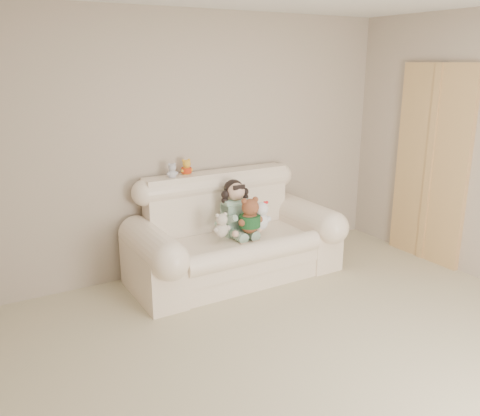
% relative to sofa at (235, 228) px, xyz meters
% --- Properties ---
extents(floor, '(5.00, 5.00, 0.00)m').
position_rel_sofa_xyz_m(floor, '(-0.15, -2.00, -0.52)').
color(floor, tan).
rests_on(floor, ground).
extents(wall_back, '(4.50, 0.00, 4.50)m').
position_rel_sofa_xyz_m(wall_back, '(-0.15, 0.50, 0.78)').
color(wall_back, '#AEA18A').
rests_on(wall_back, ground).
extents(sofa, '(2.10, 0.95, 1.03)m').
position_rel_sofa_xyz_m(sofa, '(0.00, 0.00, 0.00)').
color(sofa, '#FCE9CB').
rests_on(sofa, floor).
extents(door_panel, '(0.06, 0.90, 2.10)m').
position_rel_sofa_xyz_m(door_panel, '(2.07, -0.60, 0.54)').
color(door_panel, '#A76D47').
rests_on(door_panel, floor).
extents(seated_child, '(0.37, 0.44, 0.57)m').
position_rel_sofa_xyz_m(seated_child, '(0.05, 0.08, 0.19)').
color(seated_child, '#307D4E').
rests_on(seated_child, sofa).
extents(brown_teddy, '(0.31, 0.27, 0.42)m').
position_rel_sofa_xyz_m(brown_teddy, '(0.08, -0.15, 0.19)').
color(brown_teddy, brown).
rests_on(brown_teddy, sofa).
extents(white_cat, '(0.26, 0.22, 0.35)m').
position_rel_sofa_xyz_m(white_cat, '(0.22, -0.13, 0.16)').
color(white_cat, white).
rests_on(white_cat, sofa).
extents(cream_teddy, '(0.20, 0.17, 0.28)m').
position_rel_sofa_xyz_m(cream_teddy, '(-0.22, -0.12, 0.13)').
color(cream_teddy, beige).
rests_on(cream_teddy, sofa).
extents(yellow_mini_bear, '(0.16, 0.14, 0.20)m').
position_rel_sofa_xyz_m(yellow_mini_bear, '(-0.33, 0.39, 0.60)').
color(yellow_mini_bear, yellow).
rests_on(yellow_mini_bear, sofa).
extents(grey_mini_plush, '(0.12, 0.10, 0.18)m').
position_rel_sofa_xyz_m(grey_mini_plush, '(-0.51, 0.34, 0.59)').
color(grey_mini_plush, silver).
rests_on(grey_mini_plush, sofa).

